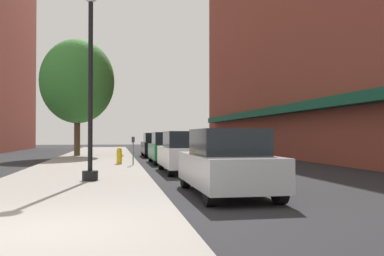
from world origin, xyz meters
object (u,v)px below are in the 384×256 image
at_px(lamppost, 90,80).
at_px(fire_hydrant, 119,156).
at_px(car_black, 156,145).
at_px(car_silver, 227,163).
at_px(parking_meter_near, 133,147).
at_px(tree_near, 77,81).
at_px(car_green, 168,148).
at_px(car_white, 185,152).

height_order(lamppost, fire_hydrant, lamppost).
xyz_separation_m(lamppost, car_black, (3.51, 16.38, -2.39)).
xyz_separation_m(car_silver, car_black, (0.00, 19.34, 0.00)).
relative_size(parking_meter_near, car_black, 0.30).
relative_size(lamppost, car_silver, 1.37).
xyz_separation_m(lamppost, fire_hydrant, (0.94, 7.51, -2.68)).
bearing_deg(car_black, fire_hydrant, -104.59).
relative_size(lamppost, car_black, 1.37).
height_order(lamppost, tree_near, tree_near).
height_order(parking_meter_near, car_green, car_green).
bearing_deg(tree_near, lamppost, -83.70).
distance_m(fire_hydrant, parking_meter_near, 1.25).
bearing_deg(car_green, car_silver, -88.89).
relative_size(fire_hydrant, car_silver, 0.18).
distance_m(lamppost, parking_meter_near, 7.07).
bearing_deg(car_white, car_silver, -91.37).
bearing_deg(lamppost, car_silver, -40.14).
xyz_separation_m(car_white, car_black, (0.00, 12.79, 0.00)).
xyz_separation_m(car_white, car_green, (0.00, 5.64, 0.00)).
distance_m(tree_near, car_black, 6.87).
relative_size(car_silver, car_green, 1.00).
bearing_deg(car_green, car_white, -88.89).
bearing_deg(tree_near, car_black, -0.26).
bearing_deg(car_green, car_black, 91.11).
distance_m(fire_hydrant, car_green, 3.10).
distance_m(car_silver, car_white, 6.55).
distance_m(fire_hydrant, tree_near, 10.40).
bearing_deg(lamppost, fire_hydrant, 82.87).
distance_m(lamppost, fire_hydrant, 8.03).
relative_size(fire_hydrant, car_green, 0.18).
distance_m(lamppost, tree_near, 16.62).
xyz_separation_m(tree_near, car_green, (5.32, -7.18, -4.35)).
xyz_separation_m(fire_hydrant, car_silver, (2.57, -10.47, 0.29)).
relative_size(fire_hydrant, car_black, 0.18).
bearing_deg(lamppost, tree_near, 96.30).
height_order(lamppost, car_silver, lamppost).
relative_size(lamppost, fire_hydrant, 7.47).
bearing_deg(car_silver, car_green, 91.82).
bearing_deg(car_white, car_green, 88.63).
xyz_separation_m(parking_meter_near, car_white, (1.95, -2.92, -0.14)).
xyz_separation_m(fire_hydrant, car_white, (2.57, -3.92, 0.29)).
bearing_deg(car_green, fire_hydrant, -145.15).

